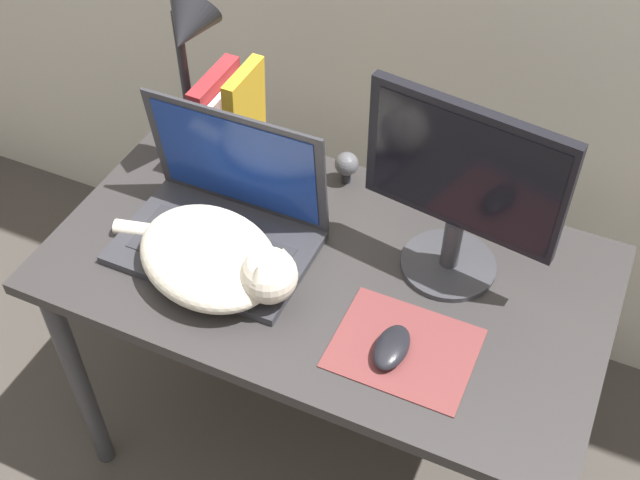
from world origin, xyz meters
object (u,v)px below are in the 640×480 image
laptop (222,221)px  external_monitor (461,188)px  webcam (347,165)px  book_row (230,121)px  desk_lamp (188,56)px  cat (216,259)px  computer_mouse (392,347)px

laptop → external_monitor: bearing=14.7°
laptop → webcam: size_ratio=5.03×
book_row → external_monitor: bearing=-11.9°
webcam → desk_lamp: bearing=-164.2°
laptop → cat: laptop is taller
external_monitor → webcam: 0.36m
book_row → desk_lamp: (-0.05, -0.05, 0.18)m
cat → book_row: (-0.15, 0.33, 0.05)m
external_monitor → desk_lamp: bearing=174.0°
webcam → computer_mouse: bearing=-57.0°
computer_mouse → laptop: bearing=162.9°
computer_mouse → book_row: book_row is taller
cat → webcam: (0.11, 0.37, -0.01)m
laptop → book_row: bearing=114.3°
laptop → book_row: 0.26m
laptop → book_row: (-0.10, 0.23, 0.06)m
cat → webcam: bearing=72.7°
external_monitor → book_row: external_monitor is taller
cat → desk_lamp: (-0.20, 0.28, 0.23)m
desk_lamp → computer_mouse: bearing=-28.4°
computer_mouse → book_row: (-0.52, 0.36, 0.09)m
computer_mouse → book_row: bearing=145.3°
external_monitor → desk_lamp: 0.60m
book_row → desk_lamp: size_ratio=0.57×
computer_mouse → desk_lamp: (-0.57, 0.31, 0.27)m
cat → computer_mouse: (0.37, -0.03, -0.04)m
desk_lamp → webcam: (0.31, 0.09, -0.24)m
book_row → desk_lamp: bearing=-132.3°
cat → external_monitor: (0.40, 0.22, 0.15)m
cat → external_monitor: external_monitor is taller
cat → computer_mouse: bearing=-4.3°
external_monitor → book_row: 0.57m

